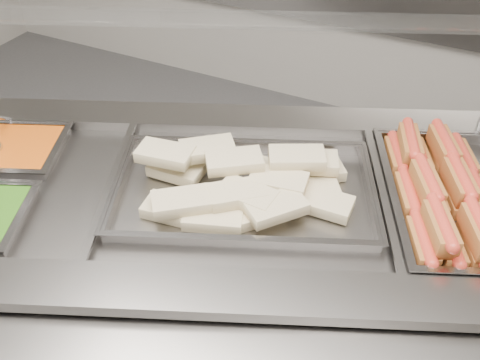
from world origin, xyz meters
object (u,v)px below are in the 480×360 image
at_px(sneeze_guard, 225,23).
at_px(pan_wraps, 244,194).
at_px(pan_hotdogs, 453,205).
at_px(steam_counter, 225,293).

bearing_deg(sneeze_guard, pan_wraps, -51.58).
bearing_deg(pan_hotdogs, steam_counter, -156.93).
xyz_separation_m(steam_counter, pan_wraps, (0.06, 0.03, 0.45)).
height_order(sneeze_guard, pan_hotdogs, sneeze_guard).
bearing_deg(pan_hotdogs, sneeze_guard, -176.21).
xyz_separation_m(sneeze_guard, pan_wraps, (0.15, -0.19, -0.42)).
bearing_deg(pan_wraps, sneeze_guard, 128.42).
height_order(sneeze_guard, pan_wraps, sneeze_guard).
bearing_deg(pan_hotdogs, pan_wraps, -156.93).
relative_size(sneeze_guard, pan_wraps, 2.09).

